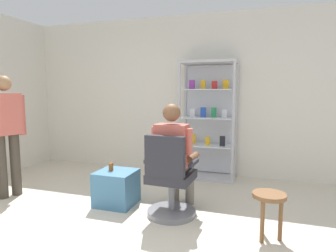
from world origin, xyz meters
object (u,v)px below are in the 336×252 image
tea_glass (111,167)px  seated_shopkeeper (175,153)px  storage_crate (116,188)px  office_chair (170,183)px  wooden_stool (269,203)px  display_cabinet_main (208,119)px  standing_customer (6,128)px

tea_glass → seated_shopkeeper: bearing=0.9°
storage_crate → tea_glass: 0.27m
office_chair → storage_crate: (-0.76, 0.15, -0.18)m
tea_glass → wooden_stool: (1.89, -0.33, -0.12)m
display_cabinet_main → storage_crate: (-0.88, -1.54, -0.75)m
tea_glass → office_chair: bearing=-10.3°
display_cabinet_main → seated_shopkeeper: (-0.11, -1.52, -0.25)m
display_cabinet_main → tea_glass: display_cabinet_main is taller
office_chair → wooden_stool: size_ratio=2.10×
storage_crate → wooden_stool: bearing=-10.1°
display_cabinet_main → tea_glass: 1.87m
seated_shopkeeper → office_chair: bearing=-92.8°
tea_glass → storage_crate: bearing=-3.4°
storage_crate → standing_customer: size_ratio=0.29×
standing_customer → seated_shopkeeper: bearing=5.4°
seated_shopkeeper → storage_crate: size_ratio=2.76×
office_chair → standing_customer: (-2.27, -0.05, 0.54)m
tea_glass → standing_customer: bearing=-172.0°
office_chair → storage_crate: size_ratio=2.05×
seated_shopkeeper → standing_customer: bearing=-174.6°
wooden_stool → storage_crate: bearing=169.9°
office_chair → standing_customer: bearing=-178.7°
seated_shopkeeper → storage_crate: seated_shopkeeper is taller
office_chair → wooden_stool: office_chair is taller
seated_shopkeeper → standing_customer: 2.30m
office_chair → storage_crate: bearing=169.1°
seated_shopkeeper → standing_customer: standing_customer is taller
office_chair → storage_crate: 0.79m
seated_shopkeeper → wooden_stool: size_ratio=2.82×
office_chair → tea_glass: office_chair is taller
display_cabinet_main → tea_glass: bearing=-121.7°
display_cabinet_main → standing_customer: size_ratio=1.17×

